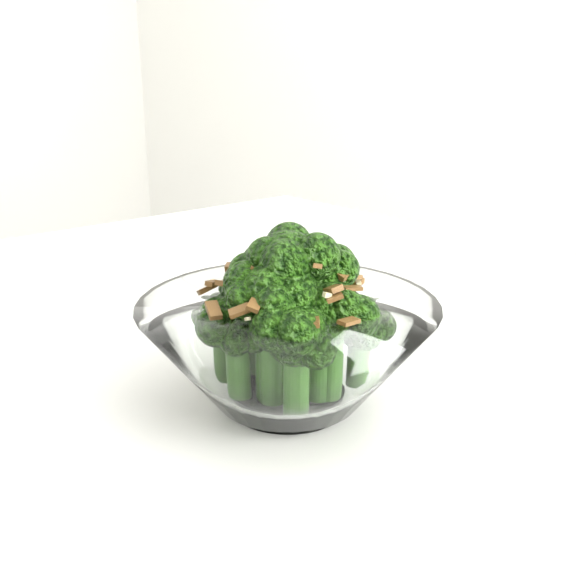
% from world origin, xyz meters
% --- Properties ---
extents(table, '(1.41, 1.18, 0.75)m').
position_xyz_m(table, '(-0.03, 0.03, 0.68)').
color(table, white).
rests_on(table, ground).
extents(broccoli_dish, '(0.21, 0.21, 0.13)m').
position_xyz_m(broccoli_dish, '(-0.05, -0.12, 0.80)').
color(broccoli_dish, white).
rests_on(broccoli_dish, table).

